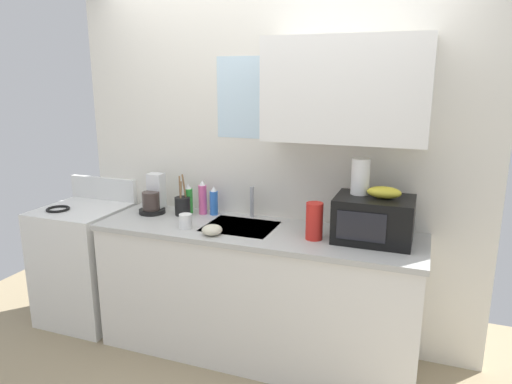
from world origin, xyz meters
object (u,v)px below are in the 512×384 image
banana_bunch (384,192)px  dish_soap_bottle_pink (203,198)px  dish_soap_bottle_blue (214,202)px  utensil_crock (183,205)px  mug_white (186,221)px  cereal_canister (314,221)px  dish_soap_bottle_green (189,199)px  coffee_maker (154,198)px  stove_range (86,263)px  microwave (374,219)px  paper_towel_roll (360,176)px  small_bowl (212,230)px

banana_bunch → dish_soap_bottle_pink: banana_bunch is taller
dish_soap_bottle_blue → utensil_crock: size_ratio=0.69×
banana_bunch → mug_white: (-1.23, -0.19, -0.26)m
banana_bunch → cereal_canister: (-0.39, -0.10, -0.19)m
dish_soap_bottle_green → coffee_maker: bearing=-163.8°
stove_range → coffee_maker: size_ratio=3.86×
banana_bunch → dish_soap_bottle_green: size_ratio=0.93×
stove_range → mug_white: (0.98, -0.14, 0.49)m
microwave → paper_towel_roll: paper_towel_roll is taller
coffee_maker → utensil_crock: utensil_crock is taller
dish_soap_bottle_blue → dish_soap_bottle_green: size_ratio=0.96×
microwave → mug_white: microwave is taller
microwave → cereal_canister: size_ratio=2.01×
cereal_canister → mug_white: size_ratio=2.41×
microwave → paper_towel_roll: 0.27m
banana_bunch → utensil_crock: bearing=177.1°
cereal_canister → utensil_crock: size_ratio=0.77×
dish_soap_bottle_green → mug_white: (0.15, -0.32, -0.05)m
paper_towel_roll → coffee_maker: paper_towel_roll is taller
microwave → small_bowl: (-0.96, -0.25, -0.10)m
cereal_canister → mug_white: cereal_canister is taller
paper_towel_roll → dish_soap_bottle_blue: (-1.04, 0.11, -0.28)m
coffee_maker → stove_range: bearing=-169.8°
dish_soap_bottle_blue → paper_towel_roll: bearing=-5.8°
dish_soap_bottle_blue → utensil_crock: 0.23m
paper_towel_roll → cereal_canister: (-0.24, -0.15, -0.27)m
microwave → coffee_maker: 1.58m
banana_bunch → coffee_maker: 1.64m
dish_soap_bottle_pink → dish_soap_bottle_green: bearing=-172.0°
dish_soap_bottle_blue → dish_soap_bottle_green: bearing=-172.5°
microwave → banana_bunch: size_ratio=2.30×
utensil_crock → coffee_maker: bearing=-177.1°
coffee_maker → small_bowl: (0.62, -0.31, -0.07)m
microwave → banana_bunch: (0.05, 0.00, 0.17)m
dish_soap_bottle_green → mug_white: 0.36m
small_bowl → dish_soap_bottle_green: bearing=134.2°
dish_soap_bottle_pink → microwave: bearing=-6.9°
mug_white → microwave: bearing=9.1°
cereal_canister → utensil_crock: (-1.00, 0.17, -0.04)m
dish_soap_bottle_pink → utensil_crock: 0.15m
dish_soap_bottle_blue → utensil_crock: bearing=-157.6°
dish_soap_bottle_pink → mug_white: dish_soap_bottle_pink is taller
microwave → banana_bunch: 0.18m
cereal_canister → dish_soap_bottle_blue: bearing=162.2°
microwave → dish_soap_bottle_green: bearing=174.3°
stove_range → dish_soap_bottle_green: dish_soap_bottle_green is taller
stove_range → microwave: microwave is taller
cereal_canister → small_bowl: size_ratio=1.76×
cereal_canister → small_bowl: (-0.62, -0.15, -0.08)m
microwave → dish_soap_bottle_pink: (-1.22, 0.15, -0.02)m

